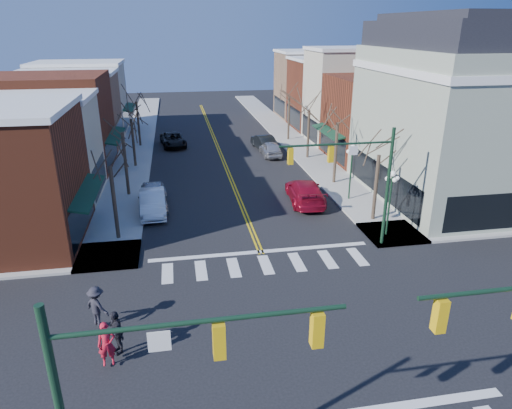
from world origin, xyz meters
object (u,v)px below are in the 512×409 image
pedestrian_dark_b (97,306)px  pedestrian_dark_a (116,332)px  lamppost_midblock (351,163)px  car_left_mid (153,202)px  pedestrian_red_a (107,344)px  victorian_corner (466,111)px  car_right_far (263,142)px  car_right_mid (271,149)px  car_left_far (173,140)px  car_right_near (305,192)px  lamppost_corner (391,192)px  car_left_near (153,197)px

pedestrian_dark_b → pedestrian_dark_a: bearing=155.6°
lamppost_midblock → pedestrian_dark_b: 21.14m
car_left_mid → pedestrian_red_a: size_ratio=2.69×
victorian_corner → car_left_mid: (-22.90, 0.51, -5.84)m
pedestrian_dark_a → pedestrian_dark_b: 2.28m
lamppost_midblock → car_right_far: (-3.40, 16.61, -2.18)m
car_right_mid → car_left_mid: bearing=49.7°
victorian_corner → car_left_far: (-21.30, 19.99, -5.92)m
pedestrian_dark_b → car_right_far: bearing=-75.1°
car_right_far → pedestrian_red_a: 34.64m
victorian_corner → car_right_mid: victorian_corner is taller
lamppost_midblock → car_left_far: size_ratio=0.82×
car_left_far → lamppost_midblock: bearing=-63.7°
car_right_near → pedestrian_red_a: size_ratio=3.17×
lamppost_corner → car_left_far: lamppost_corner is taller
lamppost_midblock → car_right_far: size_ratio=0.91×
victorian_corner → lamppost_midblock: (-8.30, 0.50, -3.70)m
car_left_mid → car_left_near: bearing=86.8°
pedestrian_dark_b → car_right_mid: bearing=-77.7°
lamppost_corner → car_left_mid: bearing=156.0°
victorian_corner → car_right_near: bearing=176.4°
car_left_near → car_right_far: 19.19m
lamppost_corner → car_left_near: size_ratio=0.86×
car_left_near → car_right_far: car_left_near is taller
lamppost_midblock → car_left_mid: lamppost_midblock is taller
car_left_far → pedestrian_red_a: bearing=-101.9°
car_left_near → car_left_mid: car_left_near is taller
car_right_far → car_right_mid: bearing=86.8°
pedestrian_dark_b → car_right_near: bearing=-96.0°
lamppost_midblock → car_right_far: lamppost_midblock is taller
car_right_mid → pedestrian_dark_b: 29.81m
pedestrian_dark_a → pedestrian_red_a: bearing=-53.4°
lamppost_corner → car_right_mid: lamppost_corner is taller
car_right_far → car_right_near: bearing=83.6°
car_right_far → pedestrian_dark_a: 33.91m
car_left_near → pedestrian_dark_b: 14.20m
car_right_near → car_right_far: bearing=-84.8°
lamppost_corner → pedestrian_red_a: (-15.80, -9.24, -1.89)m
pedestrian_red_a → victorian_corner: bearing=24.0°
car_left_near → pedestrian_dark_a: size_ratio=2.65×
lamppost_midblock → car_left_mid: 14.76m
car_right_near → car_right_far: size_ratio=1.23×
car_left_far → pedestrian_dark_b: size_ratio=2.83×
lamppost_corner → pedestrian_dark_b: lamppost_corner is taller
victorian_corner → lamppost_corner: (-8.30, -6.00, -3.70)m
car_left_mid → pedestrian_dark_a: size_ratio=2.60×
car_left_far → pedestrian_red_a: (-2.80, -35.23, 0.34)m
pedestrian_red_a → pedestrian_dark_b: 2.80m
car_right_far → car_left_mid: bearing=49.6°
lamppost_midblock → car_right_mid: bearing=103.3°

